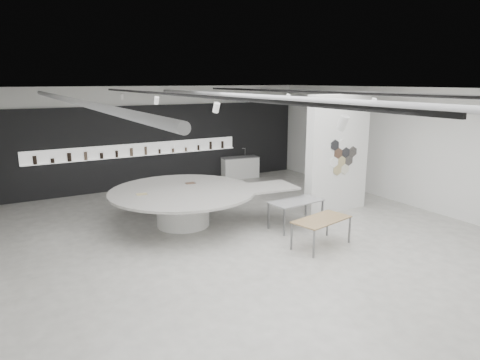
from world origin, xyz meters
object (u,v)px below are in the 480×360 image
sample_table_wood (322,221)px  partition_column (338,154)px  display_island (186,202)px  kitchen_counter (240,167)px  sample_table_stone (296,203)px

sample_table_wood → partition_column: bearing=41.9°
partition_column → display_island: bearing=167.9°
partition_column → kitchen_counter: bearing=93.1°
sample_table_wood → sample_table_stone: bearing=78.0°
display_island → kitchen_counter: (4.34, 4.52, -0.23)m
sample_table_wood → sample_table_stone: (0.30, 1.44, 0.05)m
sample_table_stone → kitchen_counter: bearing=74.1°
display_island → partition_column: bearing=-6.7°
partition_column → kitchen_counter: size_ratio=2.22×
display_island → sample_table_stone: size_ratio=3.45×
display_island → sample_table_wood: size_ratio=3.29×
display_island → sample_table_stone: 3.07m
partition_column → sample_table_wood: bearing=-138.1°
display_island → sample_table_stone: display_island is taller
partition_column → kitchen_counter: partition_column is taller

